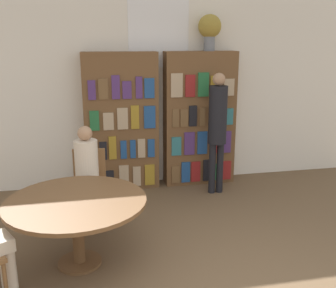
{
  "coord_description": "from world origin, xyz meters",
  "views": [
    {
      "loc": [
        -1.05,
        -2.28,
        2.23
      ],
      "look_at": [
        -0.19,
        1.99,
        1.05
      ],
      "focal_mm": 42.0,
      "sensor_mm": 36.0,
      "label": 1
    }
  ],
  "objects_px": {
    "bookshelf_right": "(199,119)",
    "reading_table": "(76,209)",
    "flower_vase": "(210,28)",
    "bookshelf_left": "(121,122)",
    "seated_reader_left": "(87,171)",
    "chair_left_side": "(89,182)",
    "librarian_standing": "(218,123)"
  },
  "relations": [
    {
      "from": "bookshelf_right",
      "to": "reading_table",
      "type": "distance_m",
      "value": 2.8
    },
    {
      "from": "flower_vase",
      "to": "bookshelf_right",
      "type": "bearing_deg",
      "value": -177.71
    },
    {
      "from": "bookshelf_left",
      "to": "seated_reader_left",
      "type": "height_order",
      "value": "bookshelf_left"
    },
    {
      "from": "bookshelf_right",
      "to": "chair_left_side",
      "type": "distance_m",
      "value": 2.07
    },
    {
      "from": "bookshelf_left",
      "to": "reading_table",
      "type": "relative_size",
      "value": 1.47
    },
    {
      "from": "flower_vase",
      "to": "reading_table",
      "type": "bearing_deg",
      "value": -133.39
    },
    {
      "from": "reading_table",
      "to": "bookshelf_right",
      "type": "bearing_deg",
      "value": 48.48
    },
    {
      "from": "bookshelf_left",
      "to": "chair_left_side",
      "type": "distance_m",
      "value": 1.27
    },
    {
      "from": "reading_table",
      "to": "chair_left_side",
      "type": "bearing_deg",
      "value": 82.92
    },
    {
      "from": "chair_left_side",
      "to": "seated_reader_left",
      "type": "bearing_deg",
      "value": 90.0
    },
    {
      "from": "flower_vase",
      "to": "seated_reader_left",
      "type": "relative_size",
      "value": 0.42
    },
    {
      "from": "seated_reader_left",
      "to": "bookshelf_right",
      "type": "bearing_deg",
      "value": -137.58
    },
    {
      "from": "chair_left_side",
      "to": "reading_table",
      "type": "bearing_deg",
      "value": 90.0
    },
    {
      "from": "bookshelf_left",
      "to": "librarian_standing",
      "type": "xyz_separation_m",
      "value": [
        1.33,
        -0.5,
        0.04
      ]
    },
    {
      "from": "reading_table",
      "to": "seated_reader_left",
      "type": "relative_size",
      "value": 1.11
    },
    {
      "from": "bookshelf_right",
      "to": "flower_vase",
      "type": "height_order",
      "value": "flower_vase"
    },
    {
      "from": "bookshelf_right",
      "to": "seated_reader_left",
      "type": "distance_m",
      "value": 2.14
    },
    {
      "from": "bookshelf_left",
      "to": "chair_left_side",
      "type": "relative_size",
      "value": 2.27
    },
    {
      "from": "chair_left_side",
      "to": "librarian_standing",
      "type": "height_order",
      "value": "librarian_standing"
    },
    {
      "from": "bookshelf_left",
      "to": "librarian_standing",
      "type": "relative_size",
      "value": 1.16
    },
    {
      "from": "flower_vase",
      "to": "reading_table",
      "type": "xyz_separation_m",
      "value": [
        -1.96,
        -2.08,
        -1.75
      ]
    },
    {
      "from": "bookshelf_left",
      "to": "librarian_standing",
      "type": "bearing_deg",
      "value": -20.63
    },
    {
      "from": "reading_table",
      "to": "seated_reader_left",
      "type": "height_order",
      "value": "seated_reader_left"
    },
    {
      "from": "bookshelf_right",
      "to": "flower_vase",
      "type": "distance_m",
      "value": 1.35
    },
    {
      "from": "reading_table",
      "to": "librarian_standing",
      "type": "xyz_separation_m",
      "value": [
        1.96,
        1.57,
        0.45
      ]
    },
    {
      "from": "flower_vase",
      "to": "chair_left_side",
      "type": "distance_m",
      "value": 2.82
    },
    {
      "from": "chair_left_side",
      "to": "flower_vase",
      "type": "bearing_deg",
      "value": -143.06
    },
    {
      "from": "flower_vase",
      "to": "reading_table",
      "type": "relative_size",
      "value": 0.38
    },
    {
      "from": "bookshelf_left",
      "to": "reading_table",
      "type": "height_order",
      "value": "bookshelf_left"
    },
    {
      "from": "flower_vase",
      "to": "seated_reader_left",
      "type": "bearing_deg",
      "value": -146.46
    },
    {
      "from": "reading_table",
      "to": "librarian_standing",
      "type": "bearing_deg",
      "value": 38.71
    },
    {
      "from": "chair_left_side",
      "to": "seated_reader_left",
      "type": "height_order",
      "value": "seated_reader_left"
    }
  ]
}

